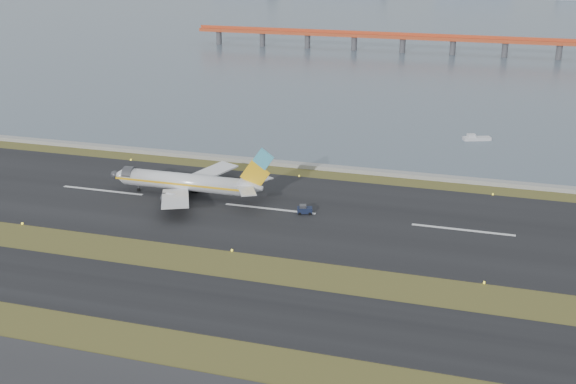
{
  "coord_description": "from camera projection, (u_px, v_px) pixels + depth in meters",
  "views": [
    {
      "loc": [
        44.78,
        -105.39,
        55.25
      ],
      "look_at": [
        6.4,
        22.0,
        7.31
      ],
      "focal_mm": 45.0,
      "sensor_mm": 36.0,
      "label": 1
    }
  ],
  "objects": [
    {
      "name": "workboat_near",
      "position": [
        476.0,
        138.0,
        203.43
      ],
      "size": [
        8.06,
        5.04,
        1.87
      ],
      "rotation": [
        0.0,
        0.0,
        0.37
      ],
      "color": "silver",
      "rests_on": "ground"
    },
    {
      "name": "airliner",
      "position": [
        189.0,
        182.0,
        158.65
      ],
      "size": [
        38.52,
        32.89,
        12.8
      ],
      "color": "white",
      "rests_on": "ground"
    },
    {
      "name": "ground",
      "position": [
        217.0,
        269.0,
        125.82
      ],
      "size": [
        1000.0,
        1000.0,
        0.0
      ],
      "primitive_type": "plane",
      "color": "#424C1B",
      "rests_on": "ground"
    },
    {
      "name": "taxiway_strip",
      "position": [
        188.0,
        300.0,
        115.0
      ],
      "size": [
        1000.0,
        18.0,
        0.1
      ],
      "primitive_type": "cube",
      "color": "black",
      "rests_on": "ground"
    },
    {
      "name": "seawall",
      "position": [
        307.0,
        166.0,
        179.7
      ],
      "size": [
        1000.0,
        2.5,
        1.0
      ],
      "primitive_type": "cube",
      "color": "gray",
      "rests_on": "ground"
    },
    {
      "name": "bay_water",
      "position": [
        448.0,
        11.0,
        540.19
      ],
      "size": [
        1400.0,
        800.0,
        1.3
      ],
      "primitive_type": "cube",
      "color": "#4A5D6A",
      "rests_on": "ground"
    },
    {
      "name": "pushback_tug",
      "position": [
        304.0,
        210.0,
        149.94
      ],
      "size": [
        3.49,
        2.61,
        1.99
      ],
      "rotation": [
        0.0,
        0.0,
        0.31
      ],
      "color": "#121A34",
      "rests_on": "ground"
    },
    {
      "name": "runway_strip",
      "position": [
        270.0,
        209.0,
        152.83
      ],
      "size": [
        1000.0,
        45.0,
        0.1
      ],
      "primitive_type": "cube",
      "color": "black",
      "rests_on": "ground"
    },
    {
      "name": "red_pier",
      "position": [
        453.0,
        40.0,
        343.13
      ],
      "size": [
        260.0,
        5.0,
        10.2
      ],
      "color": "#B9421F",
      "rests_on": "ground"
    }
  ]
}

